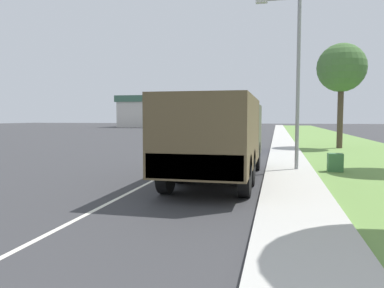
% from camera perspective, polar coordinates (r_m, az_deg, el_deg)
% --- Properties ---
extents(ground_plane, '(180.00, 180.00, 0.00)m').
position_cam_1_polar(ground_plane, '(40.02, 7.08, 1.04)').
color(ground_plane, '#38383A').
extents(lane_centre_stripe, '(0.12, 120.00, 0.00)m').
position_cam_1_polar(lane_centre_stripe, '(40.02, 7.08, 1.04)').
color(lane_centre_stripe, silver).
rests_on(lane_centre_stripe, ground).
extents(sidewalk_right, '(1.80, 120.00, 0.12)m').
position_cam_1_polar(sidewalk_right, '(39.82, 13.54, 1.03)').
color(sidewalk_right, beige).
rests_on(sidewalk_right, ground).
extents(grass_strip_right, '(7.00, 120.00, 0.02)m').
position_cam_1_polar(grass_strip_right, '(40.12, 19.83, 0.85)').
color(grass_strip_right, '#6B9347').
rests_on(grass_strip_right, ground).
extents(military_truck, '(2.47, 7.78, 2.70)m').
position_cam_1_polar(military_truck, '(12.38, 4.07, 1.63)').
color(military_truck, '#474C38').
rests_on(military_truck, ground).
extents(car_nearest_ahead, '(1.91, 4.09, 1.49)m').
position_cam_1_polar(car_nearest_ahead, '(23.71, 7.88, 0.59)').
color(car_nearest_ahead, navy).
rests_on(car_nearest_ahead, ground).
extents(car_second_ahead, '(1.77, 4.74, 1.71)m').
position_cam_1_polar(car_second_ahead, '(33.69, 2.88, 1.79)').
color(car_second_ahead, maroon).
rests_on(car_second_ahead, ground).
extents(lamp_post, '(1.69, 0.24, 6.60)m').
position_cam_1_polar(lamp_post, '(14.96, 15.05, 11.54)').
color(lamp_post, gray).
rests_on(lamp_post, sidewalk_right).
extents(tree_far_right, '(3.23, 3.23, 7.02)m').
position_cam_1_polar(tree_far_right, '(27.43, 21.82, 10.63)').
color(tree_far_right, '#4C3D2D').
rests_on(tree_far_right, grass_strip_right).
extents(utility_box, '(0.55, 0.45, 0.70)m').
position_cam_1_polar(utility_box, '(15.39, 20.98, -2.65)').
color(utility_box, '#3D7042').
rests_on(utility_box, grass_strip_right).
extents(building_distant, '(19.86, 13.67, 6.63)m').
position_cam_1_polar(building_distant, '(82.26, -3.44, 4.95)').
color(building_distant, beige).
rests_on(building_distant, ground).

